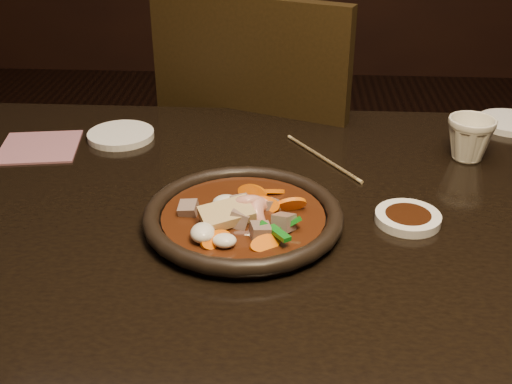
# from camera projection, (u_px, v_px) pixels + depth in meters

# --- Properties ---
(table) EXTENTS (1.60, 0.90, 0.75)m
(table) POSITION_uv_depth(u_px,v_px,m) (367.00, 259.00, 1.02)
(table) COLOR black
(table) RESTS_ON floor
(chair) EXTENTS (0.61, 0.61, 0.99)m
(chair) POSITION_uv_depth(u_px,v_px,m) (272.00, 171.00, 1.59)
(chair) COLOR black
(chair) RESTS_ON floor
(plate) EXTENTS (0.30, 0.30, 0.03)m
(plate) POSITION_uv_depth(u_px,v_px,m) (243.00, 217.00, 0.95)
(plate) COLOR black
(plate) RESTS_ON table
(stirfry) EXTENTS (0.19, 0.21, 0.07)m
(stirfry) POSITION_uv_depth(u_px,v_px,m) (244.00, 216.00, 0.94)
(stirfry) COLOR #361709
(stirfry) RESTS_ON plate
(soy_dish) EXTENTS (0.10, 0.10, 0.01)m
(soy_dish) POSITION_uv_depth(u_px,v_px,m) (408.00, 218.00, 0.97)
(soy_dish) COLOR white
(soy_dish) RESTS_ON table
(saucer_left) EXTENTS (0.13, 0.13, 0.01)m
(saucer_left) POSITION_uv_depth(u_px,v_px,m) (121.00, 135.00, 1.24)
(saucer_left) COLOR white
(saucer_left) RESTS_ON table
(saucer_right) EXTENTS (0.13, 0.13, 0.01)m
(saucer_right) POSITION_uv_depth(u_px,v_px,m) (510.00, 123.00, 1.30)
(saucer_right) COLOR white
(saucer_right) RESTS_ON table
(tea_cup) EXTENTS (0.09, 0.09, 0.08)m
(tea_cup) POSITION_uv_depth(u_px,v_px,m) (470.00, 137.00, 1.14)
(tea_cup) COLOR silver
(tea_cup) RESTS_ON table
(chopsticks) EXTENTS (0.13, 0.19, 0.01)m
(chopsticks) POSITION_uv_depth(u_px,v_px,m) (323.00, 158.00, 1.16)
(chopsticks) COLOR tan
(chopsticks) RESTS_ON table
(napkin) EXTENTS (0.16, 0.16, 0.00)m
(napkin) POSITION_uv_depth(u_px,v_px,m) (39.00, 147.00, 1.20)
(napkin) COLOR #985D69
(napkin) RESTS_ON table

